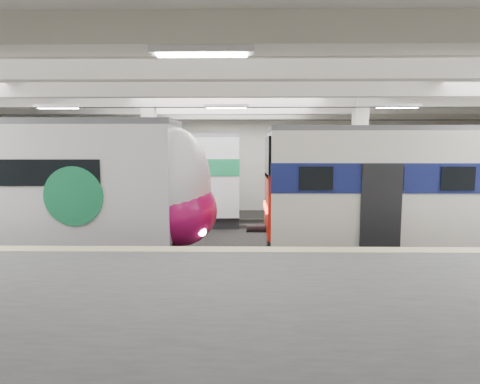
{
  "coord_description": "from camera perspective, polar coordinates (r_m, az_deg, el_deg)",
  "views": [
    {
      "loc": [
        0.68,
        -12.37,
        3.44
      ],
      "look_at": [
        0.49,
        1.0,
        2.0
      ],
      "focal_mm": 30.0,
      "sensor_mm": 36.0,
      "label": 1
    }
  ],
  "objects": [
    {
      "name": "far_train",
      "position": [
        19.11,
        -19.48,
        1.82
      ],
      "size": [
        12.74,
        3.09,
        4.09
      ],
      "rotation": [
        0.0,
        0.0,
        0.04
      ],
      "color": "silver",
      "rests_on": "ground"
    },
    {
      "name": "station_hall",
      "position": [
        10.66,
        -2.83,
        5.09
      ],
      "size": [
        36.0,
        24.0,
        5.75
      ],
      "color": "black",
      "rests_on": "ground"
    },
    {
      "name": "older_rer",
      "position": [
        14.15,
        29.28,
        0.14
      ],
      "size": [
        12.28,
        2.71,
        4.1
      ],
      "color": "silver",
      "rests_on": "ground"
    },
    {
      "name": "modern_emu",
      "position": [
        14.28,
        -28.56,
        0.12
      ],
      "size": [
        13.33,
        2.75,
        4.32
      ],
      "color": "silver",
      "rests_on": "ground"
    }
  ]
}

